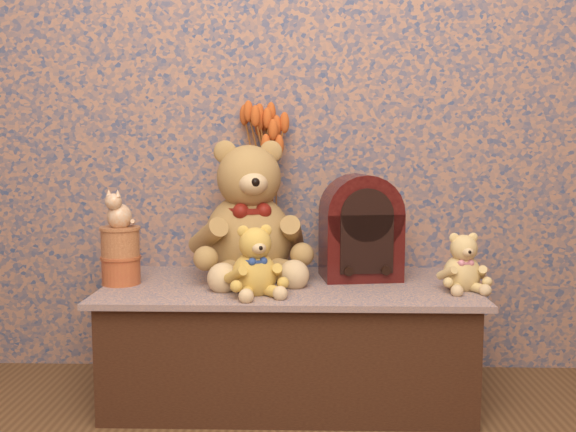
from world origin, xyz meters
name	(u,v)px	position (x,y,z in m)	size (l,w,h in m)	color
display_shelf	(288,340)	(0.00, 1.21, 0.20)	(1.25, 0.61, 0.40)	#384774
teddy_large	(248,204)	(-0.15, 1.33, 0.67)	(0.42, 0.50, 0.53)	olive
teddy_medium	(254,257)	(-0.11, 1.05, 0.52)	(0.19, 0.23, 0.24)	gold
teddy_small	(462,259)	(0.57, 1.13, 0.50)	(0.16, 0.19, 0.20)	tan
cathedral_radio	(360,227)	(0.25, 1.30, 0.59)	(0.27, 0.19, 0.37)	#390B0A
ceramic_vase	(267,246)	(-0.08, 1.42, 0.50)	(0.11, 0.11, 0.19)	tan
dried_stalks	(267,169)	(-0.08, 1.42, 0.79)	(0.20, 0.20, 0.39)	#CB5520
biscuit_tin_lower	(121,270)	(-0.57, 1.18, 0.45)	(0.13, 0.13, 0.09)	#D27F3D
biscuit_tin_upper	(120,242)	(-0.57, 1.18, 0.55)	(0.13, 0.13, 0.10)	tan
cat_figurine	(119,208)	(-0.57, 1.18, 0.66)	(0.10, 0.11, 0.13)	silver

